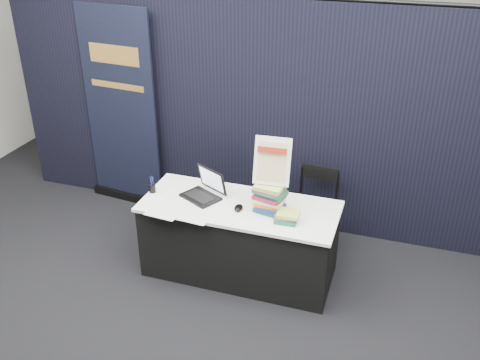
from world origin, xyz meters
name	(u,v)px	position (x,y,z in m)	size (l,w,h in m)	color
floor	(220,308)	(0.00, 0.00, 0.00)	(8.00, 8.00, 0.00)	black
wall_back	(319,21)	(0.00, 4.00, 1.75)	(8.00, 0.02, 3.50)	beige
drape_partition	(271,119)	(0.00, 1.60, 1.20)	(6.00, 0.08, 2.40)	black
display_table	(239,239)	(0.00, 0.55, 0.38)	(1.80, 0.75, 0.75)	black
laptop	(202,190)	(-0.38, 0.60, 0.81)	(0.42, 0.42, 0.26)	black
mouse	(239,208)	(0.02, 0.47, 0.77)	(0.08, 0.12, 0.04)	black
brochure_left	(178,203)	(-0.54, 0.40, 0.75)	(0.30, 0.21, 0.00)	white
brochure_mid	(164,212)	(-0.60, 0.22, 0.75)	(0.30, 0.21, 0.00)	white
brochure_right	(194,217)	(-0.31, 0.23, 0.75)	(0.29, 0.20, 0.00)	white
pen_cup	(152,188)	(-0.86, 0.52, 0.79)	(0.06, 0.06, 0.08)	black
book_stack_tall	(270,198)	(0.29, 0.53, 0.88)	(0.27, 0.22, 0.27)	#185C5B
book_stack_short	(287,217)	(0.47, 0.42, 0.79)	(0.21, 0.17, 0.08)	#1A6139
info_sign	(272,162)	(0.29, 0.56, 1.23)	(0.32, 0.16, 0.43)	black
pullup_banner	(122,121)	(-1.71, 1.50, 1.01)	(0.97, 0.20, 2.27)	black
stacking_chair	(315,206)	(0.58, 1.22, 0.47)	(0.41, 0.41, 0.85)	black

